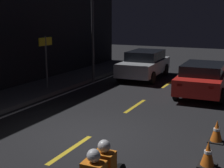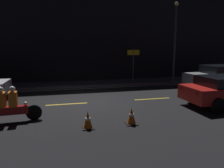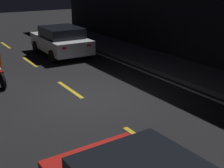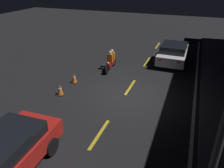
{
  "view_description": "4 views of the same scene",
  "coord_description": "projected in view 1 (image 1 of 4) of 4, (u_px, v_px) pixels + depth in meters",
  "views": [
    {
      "loc": [
        -7.34,
        -4.32,
        3.38
      ],
      "look_at": [
        2.6,
        0.56,
        1.0
      ],
      "focal_mm": 50.0,
      "sensor_mm": 36.0,
      "label": 1
    },
    {
      "loc": [
        -1.25,
        -10.54,
        2.87
      ],
      "look_at": [
        1.3,
        0.09,
        0.89
      ],
      "focal_mm": 35.0,
      "sensor_mm": 36.0,
      "label": 2
    },
    {
      "loc": [
        8.67,
        -4.27,
        3.81
      ],
      "look_at": [
        1.41,
        0.27,
        0.86
      ],
      "focal_mm": 50.0,
      "sensor_mm": 36.0,
      "label": 3
    },
    {
      "loc": [
        9.99,
        3.01,
        5.89
      ],
      "look_at": [
        0.73,
        -0.49,
        0.93
      ],
      "focal_mm": 35.0,
      "sensor_mm": 36.0,
      "label": 4
    }
  ],
  "objects": [
    {
      "name": "lane_dash_c",
      "position": [
        71.0,
        149.0,
        8.13
      ],
      "size": [
        2.0,
        0.14,
        0.01
      ],
      "color": "gold",
      "rests_on": "ground"
    },
    {
      "name": "taxi_red",
      "position": [
        203.0,
        78.0,
        13.64
      ],
      "size": [
        4.43,
        2.06,
        1.43
      ],
      "rotation": [
        0.0,
        0.0,
        0.04
      ],
      "color": "red",
      "rests_on": "ground"
    },
    {
      "name": "street_lamp",
      "position": [
        93.0,
        20.0,
        15.83
      ],
      "size": [
        0.28,
        0.28,
        5.76
      ],
      "color": "#333338",
      "rests_on": "ground"
    },
    {
      "name": "lane_dash_d",
      "position": [
        135.0,
        106.0,
        12.08
      ],
      "size": [
        2.0,
        0.14,
        0.01
      ],
      "color": "gold",
      "rests_on": "ground"
    },
    {
      "name": "shop_sign",
      "position": [
        46.0,
        52.0,
        14.06
      ],
      "size": [
        0.9,
        0.08,
        2.4
      ],
      "color": "#4C4C51",
      "rests_on": "raised_curb"
    },
    {
      "name": "traffic_cone_mid",
      "position": [
        217.0,
        131.0,
        8.57
      ],
      "size": [
        0.42,
        0.42,
        0.62
      ],
      "color": "black",
      "rests_on": "ground"
    },
    {
      "name": "traffic_cone_near",
      "position": [
        208.0,
        154.0,
        7.16
      ],
      "size": [
        0.42,
        0.42,
        0.61
      ],
      "color": "black",
      "rests_on": "ground"
    },
    {
      "name": "ground_plane",
      "position": [
        90.0,
        136.0,
        9.01
      ],
      "size": [
        56.0,
        56.0,
        0.0
      ],
      "primitive_type": "plane",
      "color": "black"
    },
    {
      "name": "hatchback_silver",
      "position": [
        145.0,
        64.0,
        17.52
      ],
      "size": [
        4.58,
        2.14,
        1.53
      ],
      "rotation": [
        0.0,
        0.0,
        3.19
      ],
      "color": "#9EA0A5",
      "rests_on": "ground"
    },
    {
      "name": "lane_dash_e",
      "position": [
        168.0,
        84.0,
        16.03
      ],
      "size": [
        2.0,
        0.14,
        0.01
      ],
      "color": "gold",
      "rests_on": "ground"
    }
  ]
}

